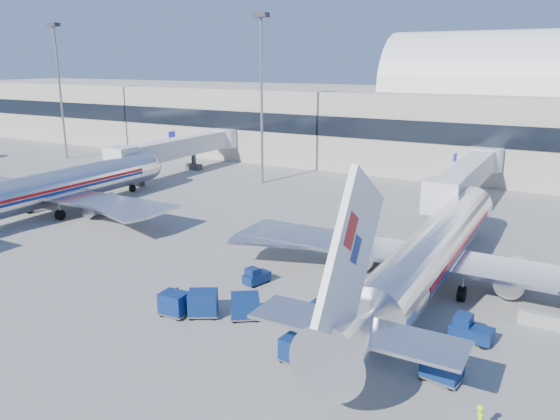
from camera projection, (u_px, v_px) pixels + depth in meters
The scene contains 18 objects.
ground at pixel (283, 284), 41.91m from camera, with size 260.00×260.00×0.00m, color gray.
terminal at pixel (372, 115), 93.40m from camera, with size 170.00×28.15×21.00m.
airliner_main at pixel (431, 252), 40.19m from camera, with size 32.00×37.26×12.07m.
airliner_mid at pixel (49, 189), 60.07m from camera, with size 32.00×37.26×12.07m.
jetbridge_near at pixel (469, 174), 63.18m from camera, with size 4.40×27.50×6.25m.
jetbridge_mid at pixel (184, 147), 83.05m from camera, with size 4.40×27.50×6.25m.
mast_far_west at pixel (58, 72), 91.61m from camera, with size 2.00×1.20×22.60m.
mast_west at pixel (261, 74), 72.69m from camera, with size 2.00×1.20×22.60m.
barrier_near at pixel (543, 320), 34.96m from camera, with size 3.00×0.55×0.90m, color #9E9E96.
tug_lead at pixel (323, 314), 35.37m from camera, with size 2.25×1.22×1.42m.
tug_right at pixel (470, 330), 33.14m from camera, with size 2.61×1.48×1.63m.
tug_left at pixel (256, 276), 41.67m from camera, with size 1.57×2.32×1.38m.
cart_train_a at pixel (245, 306), 35.96m from camera, with size 2.43×2.32×1.70m.
cart_train_b at pixel (203, 303), 36.30m from camera, with size 2.51×2.35×1.77m.
cart_train_c at pixel (174, 303), 36.42m from camera, with size 1.92×1.50×1.64m.
cart_solo_near at pixel (296, 349), 30.77m from camera, with size 1.82×1.47×1.49m.
cart_solo_far at pixel (443, 364), 28.97m from camera, with size 2.29×1.88×1.83m.
cart_open_red at pixel (182, 302), 37.77m from camera, with size 2.05×1.55×0.51m.
Camera 1 is at (18.89, -34.04, 16.52)m, focal length 35.00 mm.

